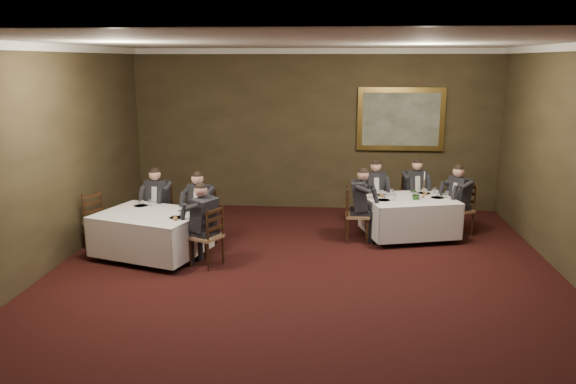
# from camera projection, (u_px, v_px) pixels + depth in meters

# --- Properties ---
(ground) EXTENTS (10.00, 10.00, 0.00)m
(ground) POSITION_uv_depth(u_px,v_px,m) (300.00, 298.00, 7.88)
(ground) COLOR black
(ground) RESTS_ON ground
(ceiling) EXTENTS (8.00, 10.00, 0.10)m
(ceiling) POSITION_uv_depth(u_px,v_px,m) (301.00, 40.00, 7.07)
(ceiling) COLOR silver
(ceiling) RESTS_ON back_wall
(back_wall) EXTENTS (8.00, 0.10, 3.50)m
(back_wall) POSITION_uv_depth(u_px,v_px,m) (315.00, 130.00, 12.32)
(back_wall) COLOR #322A19
(back_wall) RESTS_ON ground
(left_wall) EXTENTS (0.10, 10.00, 3.50)m
(left_wall) POSITION_uv_depth(u_px,v_px,m) (14.00, 171.00, 7.80)
(left_wall) COLOR #322A19
(left_wall) RESTS_ON ground
(crown_molding) EXTENTS (8.00, 10.00, 0.12)m
(crown_molding) POSITION_uv_depth(u_px,v_px,m) (301.00, 45.00, 7.09)
(crown_molding) COLOR white
(crown_molding) RESTS_ON back_wall
(table_main) EXTENTS (1.87, 1.60, 0.67)m
(table_main) POSITION_uv_depth(u_px,v_px,m) (409.00, 214.00, 10.44)
(table_main) COLOR black
(table_main) RESTS_ON ground
(table_second) EXTENTS (2.02, 1.75, 0.67)m
(table_second) POSITION_uv_depth(u_px,v_px,m) (151.00, 231.00, 9.42)
(table_second) COLOR black
(table_second) RESTS_ON ground
(chair_main_backleft) EXTENTS (0.55, 0.54, 1.00)m
(chair_main_backleft) POSITION_uv_depth(u_px,v_px,m) (372.00, 213.00, 11.19)
(chair_main_backleft) COLOR #926C4A
(chair_main_backleft) RESTS_ON ground
(diner_main_backleft) EXTENTS (0.53, 0.58, 1.35)m
(diner_main_backleft) POSITION_uv_depth(u_px,v_px,m) (373.00, 202.00, 11.13)
(diner_main_backleft) COLOR black
(diner_main_backleft) RESTS_ON chair_main_backleft
(chair_main_backright) EXTENTS (0.53, 0.51, 1.00)m
(chair_main_backright) POSITION_uv_depth(u_px,v_px,m) (413.00, 211.00, 11.34)
(chair_main_backright) COLOR #926C4A
(chair_main_backright) RESTS_ON ground
(diner_main_backright) EXTENTS (0.50, 0.56, 1.35)m
(diner_main_backright) POSITION_uv_depth(u_px,v_px,m) (414.00, 200.00, 11.28)
(diner_main_backright) COLOR black
(diner_main_backright) RESTS_ON chair_main_backright
(chair_main_endleft) EXTENTS (0.43, 0.45, 1.00)m
(chair_main_endleft) POSITION_uv_depth(u_px,v_px,m) (356.00, 226.00, 10.31)
(chair_main_endleft) COLOR #926C4A
(chair_main_endleft) RESTS_ON ground
(diner_main_endleft) EXTENTS (0.48, 0.42, 1.35)m
(diner_main_endleft) POSITION_uv_depth(u_px,v_px,m) (357.00, 214.00, 10.25)
(diner_main_endleft) COLOR black
(diner_main_endleft) RESTS_ON chair_main_endleft
(chair_main_endright) EXTENTS (0.58, 0.59, 1.00)m
(chair_main_endright) POSITION_uv_depth(u_px,v_px,m) (459.00, 220.00, 10.65)
(chair_main_endright) COLOR #926C4A
(chair_main_endright) RESTS_ON ground
(diner_main_endright) EXTENTS (0.61, 0.58, 1.35)m
(diner_main_endright) POSITION_uv_depth(u_px,v_px,m) (459.00, 209.00, 10.60)
(diner_main_endright) COLOR black
(diner_main_endright) RESTS_ON chair_main_endright
(chair_sec_backleft) EXTENTS (0.49, 0.47, 1.00)m
(chair_sec_backleft) POSITION_uv_depth(u_px,v_px,m) (160.00, 224.00, 10.41)
(chair_sec_backleft) COLOR #926C4A
(chair_sec_backleft) RESTS_ON ground
(diner_sec_backleft) EXTENTS (0.45, 0.52, 1.35)m
(diner_sec_backleft) POSITION_uv_depth(u_px,v_px,m) (159.00, 212.00, 10.35)
(diner_sec_backleft) COLOR black
(diner_sec_backleft) RESTS_ON chair_sec_backleft
(chair_sec_backright) EXTENTS (0.56, 0.55, 1.00)m
(chair_sec_backright) POSITION_uv_depth(u_px,v_px,m) (202.00, 230.00, 10.07)
(chair_sec_backright) COLOR #926C4A
(chair_sec_backright) RESTS_ON ground
(diner_sec_backright) EXTENTS (0.55, 0.59, 1.35)m
(diner_sec_backright) POSITION_uv_depth(u_px,v_px,m) (201.00, 218.00, 10.01)
(diner_sec_backright) COLOR black
(diner_sec_backright) RESTS_ON chair_sec_backright
(chair_sec_endright) EXTENTS (0.57, 0.58, 1.00)m
(chair_sec_endright) POSITION_uv_depth(u_px,v_px,m) (207.00, 249.00, 9.05)
(chair_sec_endright) COLOR #926C4A
(chair_sec_endright) RESTS_ON ground
(diner_sec_endright) EXTENTS (0.61, 0.57, 1.35)m
(diner_sec_endright) POSITION_uv_depth(u_px,v_px,m) (206.00, 235.00, 9.01)
(diner_sec_endright) COLOR black
(diner_sec_endright) RESTS_ON chair_sec_endright
(chair_sec_endleft) EXTENTS (0.58, 0.59, 1.00)m
(chair_sec_endleft) POSITION_uv_depth(u_px,v_px,m) (101.00, 233.00, 9.86)
(chair_sec_endleft) COLOR #926C4A
(chair_sec_endleft) RESTS_ON ground
(centerpiece) EXTENTS (0.27, 0.26, 0.24)m
(centerpiece) POSITION_uv_depth(u_px,v_px,m) (416.00, 193.00, 10.24)
(centerpiece) COLOR #2D5926
(centerpiece) RESTS_ON table_main
(candlestick) EXTENTS (0.07, 0.07, 0.50)m
(candlestick) POSITION_uv_depth(u_px,v_px,m) (424.00, 188.00, 10.39)
(candlestick) COLOR #C0843A
(candlestick) RESTS_ON table_main
(place_setting_table_main) EXTENTS (0.33, 0.31, 0.14)m
(place_setting_table_main) POSITION_uv_depth(u_px,v_px,m) (384.00, 193.00, 10.63)
(place_setting_table_main) COLOR white
(place_setting_table_main) RESTS_ON table_main
(place_setting_table_second) EXTENTS (0.33, 0.32, 0.14)m
(place_setting_table_second) POSITION_uv_depth(u_px,v_px,m) (144.00, 203.00, 9.85)
(place_setting_table_second) COLOR white
(place_setting_table_second) RESTS_ON table_second
(painting) EXTENTS (1.85, 0.09, 1.35)m
(painting) POSITION_uv_depth(u_px,v_px,m) (401.00, 119.00, 12.05)
(painting) COLOR #BD9745
(painting) RESTS_ON back_wall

